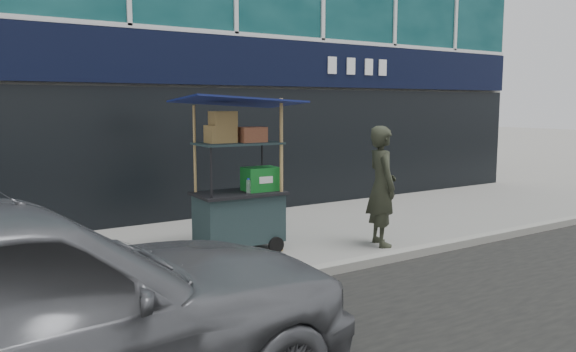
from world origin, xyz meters
TOP-DOWN VIEW (x-y plane):
  - ground at (0.00, 0.00)m, footprint 80.00×80.00m
  - curb at (0.00, -0.20)m, footprint 80.00×0.18m
  - vendor_cart at (-1.30, 1.37)m, footprint 1.69×1.23m
  - vendor_man at (0.65, 0.55)m, footprint 0.63×0.76m

SIDE VIEW (x-z plane):
  - ground at x=0.00m, z-range 0.00..0.00m
  - curb at x=0.00m, z-range 0.00..0.12m
  - vendor_cart at x=-1.30m, z-range -0.33..1.90m
  - vendor_man at x=0.65m, z-range 0.00..1.79m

